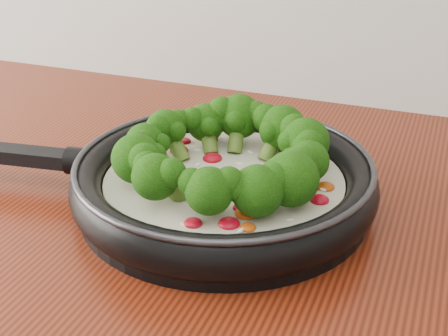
% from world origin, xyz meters
% --- Properties ---
extents(skillet, '(0.59, 0.41, 0.10)m').
position_xyz_m(skillet, '(-0.09, 1.09, 0.94)').
color(skillet, black).
rests_on(skillet, counter).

